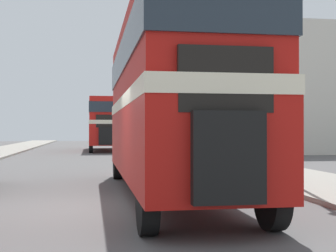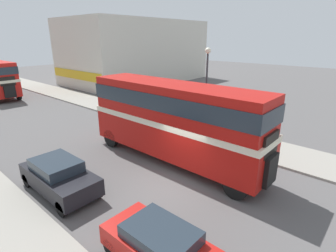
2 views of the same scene
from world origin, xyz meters
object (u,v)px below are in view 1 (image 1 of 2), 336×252
(bus_distant, at_px, (105,120))
(pedestrian_walking, at_px, (246,143))
(double_decker_bus, at_px, (168,94))
(street_lamp, at_px, (296,47))

(bus_distant, relative_size, pedestrian_walking, 5.81)
(double_decker_bus, height_order, pedestrian_walking, double_decker_bus)
(pedestrian_walking, bearing_deg, double_decker_bus, -120.46)
(pedestrian_walking, bearing_deg, bus_distant, 107.76)
(pedestrian_walking, distance_m, street_lamp, 8.47)
(double_decker_bus, relative_size, street_lamp, 1.83)
(double_decker_bus, relative_size, pedestrian_walking, 6.22)
(bus_distant, height_order, pedestrian_walking, bus_distant)
(bus_distant, height_order, street_lamp, street_lamp)
(pedestrian_walking, xyz_separation_m, street_lamp, (-1.24, -7.87, 2.86))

